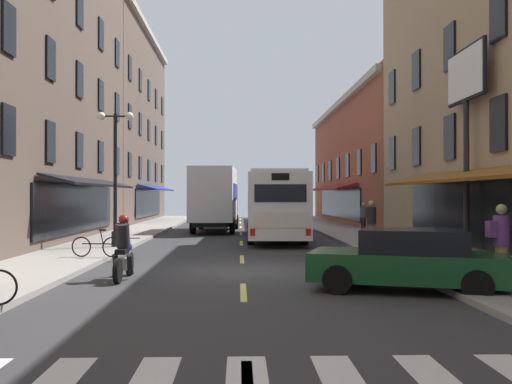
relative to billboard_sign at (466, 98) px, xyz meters
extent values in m
cube|color=#333335|center=(-7.05, -1.57, -5.26)|extent=(34.80, 80.00, 0.10)
cube|color=#DBCC4C|center=(-7.05, -5.07, -5.20)|extent=(0.14, 2.40, 0.01)
cube|color=#DBCC4C|center=(-7.05, 1.43, -5.20)|extent=(0.14, 2.40, 0.01)
cube|color=#DBCC4C|center=(-7.05, 7.93, -5.20)|extent=(0.14, 2.40, 0.01)
cube|color=#DBCC4C|center=(-7.05, 14.43, -5.20)|extent=(0.14, 2.40, 0.01)
cube|color=#DBCC4C|center=(-7.05, 20.93, -5.20)|extent=(0.14, 2.40, 0.01)
cube|color=#DBCC4C|center=(-7.05, 27.43, -5.20)|extent=(0.14, 2.40, 0.01)
cube|color=#DBCC4C|center=(-7.05, 33.93, -5.20)|extent=(0.14, 2.40, 0.01)
cube|color=gray|center=(-12.95, -1.57, -5.14)|extent=(3.00, 80.00, 0.14)
cube|color=gray|center=(-1.15, -1.57, -5.14)|extent=(3.00, 80.00, 0.14)
cube|color=black|center=(-14.41, 8.43, -3.66)|extent=(0.10, 12.00, 2.10)
cube|color=black|center=(-13.70, 8.43, -2.46)|extent=(1.38, 11.20, 0.44)
cube|color=black|center=(-14.41, 0.43, -1.01)|extent=(0.10, 1.00, 1.60)
cube|color=black|center=(-14.41, 4.43, -1.01)|extent=(0.10, 1.00, 1.60)
cube|color=black|center=(-14.41, 8.43, -1.01)|extent=(0.10, 1.00, 1.60)
cube|color=black|center=(-14.41, 12.43, -1.01)|extent=(0.10, 1.00, 1.60)
cube|color=black|center=(-14.41, 16.43, -1.01)|extent=(0.10, 1.00, 1.60)
cube|color=black|center=(-14.41, 0.43, 2.19)|extent=(0.10, 1.00, 1.60)
cube|color=black|center=(-14.41, 4.43, 2.19)|extent=(0.10, 1.00, 1.60)
cube|color=black|center=(-14.41, 8.43, 2.19)|extent=(0.10, 1.00, 1.60)
cube|color=black|center=(-14.41, 12.43, 2.19)|extent=(0.10, 1.00, 1.60)
cube|color=black|center=(-14.41, 16.43, 2.19)|extent=(0.10, 1.00, 1.60)
cube|color=black|center=(-14.41, 8.43, 5.39)|extent=(0.10, 1.00, 1.60)
cube|color=black|center=(-14.41, 12.43, 5.39)|extent=(0.10, 1.00, 1.60)
cube|color=black|center=(-14.41, 16.43, 5.39)|extent=(0.10, 1.00, 1.60)
cube|color=brown|center=(-18.45, 28.43, 2.51)|extent=(8.00, 19.90, 15.43)
cube|color=#B2AD9E|center=(-14.35, 28.43, 9.87)|extent=(0.44, 19.40, 0.40)
cube|color=black|center=(-14.41, 28.43, -3.66)|extent=(0.10, 12.00, 2.10)
cube|color=navy|center=(-13.70, 28.43, -2.46)|extent=(1.38, 11.20, 0.44)
cube|color=black|center=(-14.41, 20.43, -1.01)|extent=(0.10, 1.00, 1.60)
cube|color=black|center=(-14.41, 24.43, -1.01)|extent=(0.10, 1.00, 1.60)
cube|color=black|center=(-14.41, 28.43, -1.01)|extent=(0.10, 1.00, 1.60)
cube|color=black|center=(-14.41, 32.43, -1.01)|extent=(0.10, 1.00, 1.60)
cube|color=black|center=(-14.41, 36.43, -1.01)|extent=(0.10, 1.00, 1.60)
cube|color=black|center=(-14.41, 20.43, 2.19)|extent=(0.10, 1.00, 1.60)
cube|color=black|center=(-14.41, 24.43, 2.19)|extent=(0.10, 1.00, 1.60)
cube|color=black|center=(-14.41, 28.43, 2.19)|extent=(0.10, 1.00, 1.60)
cube|color=black|center=(-14.41, 32.43, 2.19)|extent=(0.10, 1.00, 1.60)
cube|color=black|center=(-14.41, 36.43, 2.19)|extent=(0.10, 1.00, 1.60)
cube|color=black|center=(-14.41, 20.43, 5.39)|extent=(0.10, 1.00, 1.60)
cube|color=black|center=(-14.41, 24.43, 5.39)|extent=(0.10, 1.00, 1.60)
cube|color=black|center=(-14.41, 28.43, 5.39)|extent=(0.10, 1.00, 1.60)
cube|color=black|center=(-14.41, 32.43, 5.39)|extent=(0.10, 1.00, 1.60)
cube|color=black|center=(-14.41, 36.43, 5.39)|extent=(0.10, 1.00, 1.60)
cube|color=black|center=(0.31, -1.57, -3.66)|extent=(0.10, 16.00, 2.10)
cube|color=brown|center=(-0.40, -1.57, -2.46)|extent=(1.38, 14.93, 0.44)
cube|color=black|center=(0.31, -1.57, -1.01)|extent=(0.10, 1.00, 1.60)
cube|color=black|center=(0.31, 2.24, -1.01)|extent=(0.10, 1.00, 1.60)
cube|color=black|center=(0.31, 6.05, -1.01)|extent=(0.10, 1.00, 1.60)
cube|color=black|center=(0.31, 9.86, -1.01)|extent=(0.10, 1.00, 1.60)
cube|color=black|center=(0.31, -1.57, 2.19)|extent=(0.10, 1.00, 1.60)
cube|color=black|center=(0.31, 2.24, 2.19)|extent=(0.10, 1.00, 1.60)
cube|color=black|center=(0.31, 6.05, 2.19)|extent=(0.10, 1.00, 1.60)
cube|color=black|center=(0.31, 9.86, 2.19)|extent=(0.10, 1.00, 1.60)
cube|color=brown|center=(4.35, 25.10, -0.58)|extent=(8.00, 26.57, 9.25)
cube|color=#B2AD9E|center=(0.25, 25.10, 3.69)|extent=(0.44, 26.07, 0.40)
cube|color=black|center=(0.31, 25.10, -3.66)|extent=(0.10, 16.00, 2.10)
cube|color=maroon|center=(-0.40, 25.10, -2.46)|extent=(1.38, 14.93, 0.44)
cube|color=black|center=(0.31, 13.67, -1.01)|extent=(0.10, 1.00, 1.60)
cube|color=black|center=(0.31, 17.48, -1.01)|extent=(0.10, 1.00, 1.60)
cube|color=black|center=(0.31, 21.29, -1.01)|extent=(0.10, 1.00, 1.60)
cube|color=black|center=(0.31, 25.10, -1.01)|extent=(0.10, 1.00, 1.60)
cube|color=black|center=(0.31, 28.91, -1.01)|extent=(0.10, 1.00, 1.60)
cube|color=black|center=(0.31, 32.72, -1.01)|extent=(0.10, 1.00, 1.60)
cube|color=black|center=(0.31, 36.53, -1.01)|extent=(0.10, 1.00, 1.60)
cylinder|color=black|center=(0.00, 0.00, -2.54)|extent=(0.18, 0.18, 5.05)
cylinder|color=black|center=(0.00, 0.00, -4.95)|extent=(0.40, 0.40, 0.24)
cube|color=black|center=(0.00, 0.00, 0.75)|extent=(0.10, 2.84, 1.69)
cube|color=silver|center=(-0.06, 0.00, 0.75)|extent=(0.04, 2.68, 1.53)
cube|color=silver|center=(0.06, 0.00, 0.75)|extent=(0.04, 2.68, 1.53)
cube|color=white|center=(-5.37, 10.64, -3.48)|extent=(2.85, 12.05, 2.75)
cube|color=silver|center=(-5.37, 10.64, -2.05)|extent=(2.62, 10.85, 0.16)
cube|color=black|center=(-5.37, 10.94, -3.28)|extent=(2.83, 9.65, 0.96)
cube|color=#193899|center=(-5.37, 10.64, -4.61)|extent=(2.87, 11.65, 0.36)
cube|color=black|center=(-5.23, 16.59, -3.28)|extent=(2.25, 0.18, 1.10)
cube|color=black|center=(-5.52, 4.69, -2.97)|extent=(2.05, 0.17, 0.70)
cube|color=silver|center=(-5.52, 4.68, -4.03)|extent=(2.15, 0.15, 0.64)
cube|color=black|center=(-5.52, 4.68, -2.33)|extent=(0.70, 0.12, 0.28)
cube|color=red|center=(-6.62, 4.69, -4.51)|extent=(0.20, 0.08, 0.28)
cube|color=red|center=(-4.43, 4.64, -4.51)|extent=(0.20, 0.08, 0.28)
cylinder|color=black|center=(-6.45, 14.66, -4.71)|extent=(0.33, 1.01, 1.00)
cylinder|color=black|center=(-4.10, 14.61, -4.71)|extent=(0.33, 1.01, 1.00)
cylinder|color=black|center=(-6.64, 7.18, -4.71)|extent=(0.33, 1.01, 1.00)
cylinder|color=black|center=(-4.29, 7.12, -4.71)|extent=(0.33, 1.01, 1.00)
cube|color=#B21E19|center=(-8.44, 18.83, -3.66)|extent=(2.39, 2.42, 2.40)
cube|color=black|center=(-8.40, 19.96, -2.81)|extent=(2.00, 0.18, 0.80)
cube|color=silver|center=(-8.60, 14.98, -3.00)|extent=(2.61, 5.48, 3.01)
cube|color=navy|center=(-7.38, 14.93, -2.85)|extent=(0.19, 3.23, 0.90)
cube|color=black|center=(-8.55, 16.14, -4.66)|extent=(2.19, 7.38, 0.24)
cylinder|color=black|center=(-9.55, 18.68, -4.76)|extent=(0.32, 0.91, 0.90)
cylinder|color=black|center=(-7.35, 18.59, -4.76)|extent=(0.32, 0.91, 0.90)
cylinder|color=black|center=(-9.73, 14.22, -4.76)|extent=(0.32, 0.91, 0.90)
cylinder|color=black|center=(-7.53, 14.13, -4.76)|extent=(0.32, 0.91, 0.90)
cube|color=#144723|center=(-3.40, -5.06, -4.65)|extent=(4.60, 3.08, 0.63)
cube|color=black|center=(-3.24, -5.11, -4.09)|extent=(2.70, 2.32, 0.55)
cube|color=red|center=(-1.17, -5.01, -4.44)|extent=(0.12, 0.21, 0.14)
cylinder|color=black|center=(-5.02, -5.44, -4.89)|extent=(0.68, 0.41, 0.64)
cylinder|color=black|center=(-4.47, -3.79, -4.89)|extent=(0.68, 0.41, 0.64)
cylinder|color=black|center=(-2.33, -6.33, -4.89)|extent=(0.68, 0.41, 0.64)
cylinder|color=black|center=(-1.78, -4.68, -4.89)|extent=(0.68, 0.41, 0.64)
cube|color=silver|center=(-8.48, 26.28, -4.62)|extent=(1.95, 4.26, 0.69)
cube|color=black|center=(-8.48, 26.11, -4.08)|extent=(1.74, 2.32, 0.47)
cube|color=red|center=(-9.27, 24.21, -4.38)|extent=(0.20, 0.07, 0.14)
cube|color=red|center=(-7.79, 24.17, -4.38)|extent=(0.20, 0.07, 0.14)
cylinder|color=black|center=(-9.31, 27.71, -4.89)|extent=(0.24, 0.65, 0.64)
cylinder|color=black|center=(-7.57, 27.66, -4.89)|extent=(0.24, 0.65, 0.64)
cylinder|color=black|center=(-9.38, 24.89, -4.89)|extent=(0.24, 0.65, 0.64)
cylinder|color=black|center=(-7.64, 24.85, -4.89)|extent=(0.24, 0.65, 0.64)
cylinder|color=black|center=(-10.07, -2.37, -4.90)|extent=(0.11, 0.62, 0.62)
cylinder|color=black|center=(-10.09, -3.82, -4.90)|extent=(0.13, 0.62, 0.62)
cylinder|color=#B2B2B7|center=(-10.07, -2.49, -4.60)|extent=(0.07, 0.33, 0.68)
ellipsoid|color=navy|center=(-10.08, -2.91, -4.40)|extent=(0.33, 0.56, 0.28)
cube|color=black|center=(-10.08, -3.31, -4.47)|extent=(0.27, 0.56, 0.12)
cube|color=#B2B2B7|center=(-10.08, -3.09, -4.81)|extent=(0.24, 0.40, 0.30)
cylinder|color=#B2B2B7|center=(-10.08, -2.59, -4.19)|extent=(0.62, 0.05, 0.04)
cylinder|color=black|center=(-10.08, -3.24, -4.08)|extent=(0.34, 0.46, 0.66)
sphere|color=maroon|center=(-10.08, -3.13, -3.68)|extent=(0.26, 0.26, 0.26)
cylinder|color=black|center=(-10.26, -3.21, -4.81)|extent=(0.14, 0.36, 0.56)
cylinder|color=black|center=(-9.90, -3.22, -4.81)|extent=(0.14, 0.36, 0.56)
torus|color=black|center=(-12.29, 1.05, -4.74)|extent=(0.66, 0.15, 0.66)
torus|color=black|center=(-11.26, 0.88, -4.74)|extent=(0.66, 0.15, 0.66)
cylinder|color=black|center=(-11.78, 0.96, -4.64)|extent=(0.99, 0.20, 0.04)
cylinder|color=black|center=(-11.60, 0.94, -4.46)|extent=(0.14, 0.06, 0.50)
cube|color=black|center=(-11.58, 0.93, -4.19)|extent=(0.22, 0.15, 0.06)
cylinder|color=black|center=(-12.22, 1.04, -4.19)|extent=(0.11, 0.48, 0.03)
cylinder|color=#B29947|center=(-1.28, -5.16, -4.63)|extent=(0.28, 0.28, 0.88)
cylinder|color=#66387F|center=(-1.28, -5.16, -3.85)|extent=(0.36, 0.36, 0.68)
sphere|color=#8D9261|center=(-1.28, -5.16, -3.37)|extent=(0.24, 0.24, 0.24)
cube|color=#66387F|center=(-1.52, -5.15, -3.82)|extent=(0.17, 0.26, 0.36)
cylinder|color=#4C4C51|center=(-1.84, 5.01, -4.63)|extent=(0.28, 0.28, 0.87)
cylinder|color=black|center=(-1.84, 5.01, -3.86)|extent=(0.36, 0.36, 0.67)
sphere|color=tan|center=(-1.84, 5.01, -3.39)|extent=(0.24, 0.24, 0.24)
cylinder|color=black|center=(-0.26, 13.70, -4.68)|extent=(0.28, 0.28, 0.78)
cylinder|color=#4C4C51|center=(-0.26, 13.70, -3.99)|extent=(0.36, 0.36, 0.60)
sphere|color=tan|center=(-0.26, 13.70, -3.56)|extent=(0.21, 0.21, 0.21)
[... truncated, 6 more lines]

